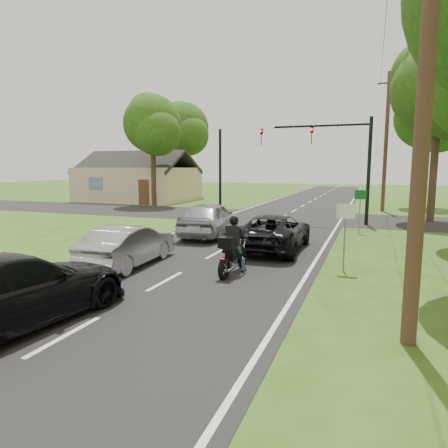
{
  "coord_description": "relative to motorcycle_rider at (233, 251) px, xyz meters",
  "views": [
    {
      "loc": [
        5.44,
        -9.8,
        3.25
      ],
      "look_at": [
        0.68,
        3.0,
        1.3
      ],
      "focal_mm": 32.0,
      "sensor_mm": 36.0,
      "label": 1
    }
  ],
  "objects": [
    {
      "name": "tree_left_near",
      "position": [
        -13.28,
        18.34,
        5.82
      ],
      "size": [
        5.12,
        4.96,
        9.22
      ],
      "color": "#332316",
      "rests_on": "ground"
    },
    {
      "name": "tree_left_far",
      "position": [
        -15.24,
        28.31,
        6.42
      ],
      "size": [
        5.76,
        5.58,
        10.14
      ],
      "color": "#332316",
      "rests_on": "ground"
    },
    {
      "name": "sign_white",
      "position": [
        3.15,
        1.54,
        0.88
      ],
      "size": [
        0.55,
        0.07,
        2.12
      ],
      "color": "slate",
      "rests_on": "ground"
    },
    {
      "name": "road",
      "position": [
        -1.55,
        8.56,
        -0.71
      ],
      "size": [
        8.0,
        100.0,
        0.01
      ],
      "primitive_type": "cube",
      "color": "black",
      "rests_on": "ground"
    },
    {
      "name": "cross_road",
      "position": [
        -1.55,
        14.56,
        -0.71
      ],
      "size": [
        60.0,
        7.0,
        0.01
      ],
      "primitive_type": "cube",
      "color": "black",
      "rests_on": "ground"
    },
    {
      "name": "dark_suv",
      "position": [
        0.31,
        4.03,
        0.0
      ],
      "size": [
        2.4,
        5.11,
        1.41
      ],
      "primitive_type": "imported",
      "rotation": [
        0.0,
        0.0,
        3.15
      ],
      "color": "black",
      "rests_on": "road"
    },
    {
      "name": "silver_suv",
      "position": [
        -3.26,
        6.06,
        0.11
      ],
      "size": [
        2.33,
        4.94,
        1.63
      ],
      "primitive_type": "imported",
      "rotation": [
        0.0,
        0.0,
        3.23
      ],
      "color": "#A4A6AC",
      "rests_on": "road"
    },
    {
      "name": "tree_row_d",
      "position": [
        7.56,
        15.31,
        6.72
      ],
      "size": [
        5.76,
        5.58,
        10.45
      ],
      "color": "#332316",
      "rests_on": "ground"
    },
    {
      "name": "motorcycle_rider",
      "position": [
        0.0,
        0.0,
        0.0
      ],
      "size": [
        0.6,
        2.11,
        1.82
      ],
      "rotation": [
        0.0,
        0.0,
        -0.06
      ],
      "color": "black",
      "rests_on": "ground"
    },
    {
      "name": "dark_car_behind",
      "position": [
        -2.89,
        -5.43,
        0.06
      ],
      "size": [
        2.66,
        5.46,
        1.53
      ],
      "primitive_type": "imported",
      "rotation": [
        0.0,
        0.0,
        3.04
      ],
      "color": "black",
      "rests_on": "road"
    },
    {
      "name": "utility_pole_far",
      "position": [
        4.65,
        20.56,
        4.37
      ],
      "size": [
        1.6,
        0.28,
        10.0
      ],
      "color": "brown",
      "rests_on": "ground"
    },
    {
      "name": "silver_sedan",
      "position": [
        -3.57,
        -0.22,
        -0.02
      ],
      "size": [
        1.62,
        4.19,
        1.36
      ],
      "primitive_type": "imported",
      "rotation": [
        0.0,
        0.0,
        3.19
      ],
      "color": "#A5A5AA",
      "rests_on": "road"
    },
    {
      "name": "sign_green",
      "position": [
        3.35,
        9.54,
        0.88
      ],
      "size": [
        0.55,
        0.07,
        2.12
      ],
      "color": "slate",
      "rests_on": "ground"
    },
    {
      "name": "tree_row_e",
      "position": [
        7.93,
        24.33,
        6.12
      ],
      "size": [
        5.28,
        5.12,
        9.61
      ],
      "color": "#332316",
      "rests_on": "ground"
    },
    {
      "name": "ground",
      "position": [
        -1.55,
        -1.44,
        -0.72
      ],
      "size": [
        140.0,
        140.0,
        0.0
      ],
      "primitive_type": "plane",
      "color": "#304A14",
      "rests_on": "ground"
    },
    {
      "name": "traffic_signal",
      "position": [
        1.79,
        12.55,
        3.42
      ],
      "size": [
        6.38,
        0.44,
        6.0
      ],
      "color": "black",
      "rests_on": "ground"
    },
    {
      "name": "signal_pole_far",
      "position": [
        -6.75,
        16.56,
        2.28
      ],
      "size": [
        0.2,
        0.2,
        6.0
      ],
      "primitive_type": "cylinder",
      "color": "black",
      "rests_on": "ground"
    },
    {
      "name": "house",
      "position": [
        -17.55,
        22.56,
        1.05
      ],
      "size": [
        10.2,
        8.0,
        4.84
      ],
      "color": "tan",
      "rests_on": "ground"
    },
    {
      "name": "utility_pole_near",
      "position": [
        4.65,
        -3.44,
        4.37
      ],
      "size": [
        1.6,
        0.28,
        10.0
      ],
      "color": "brown",
      "rests_on": "ground"
    }
  ]
}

